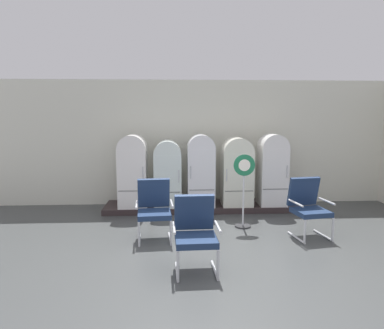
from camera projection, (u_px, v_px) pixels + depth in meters
name	position (u px, v px, depth m)	size (l,w,h in m)	color
ground	(219.00, 264.00, 5.33)	(12.00, 10.00, 0.05)	#3D4040
back_wall	(201.00, 142.00, 8.73)	(11.76, 0.12, 3.04)	silver
display_plinth	(202.00, 206.00, 8.31)	(4.53, 0.95, 0.13)	#312627
refrigerator_0	(133.00, 168.00, 8.00)	(0.63, 0.71, 1.63)	white
refrigerator_1	(168.00, 171.00, 8.04)	(0.61, 0.68, 1.50)	silver
refrigerator_2	(201.00, 168.00, 8.04)	(0.61, 0.62, 1.63)	white
refrigerator_3	(237.00, 169.00, 8.11)	(0.69, 0.68, 1.57)	silver
refrigerator_4	(272.00, 167.00, 8.12)	(0.62, 0.61, 1.64)	white
armchair_left	(154.00, 207.00, 6.28)	(0.69, 0.73, 1.07)	silver
armchair_right	(308.00, 205.00, 6.42)	(0.72, 0.76, 1.07)	silver
armchair_center	(195.00, 230.00, 5.02)	(0.67, 0.70, 1.07)	silver
sign_stand	(244.00, 194.00, 6.90)	(0.42, 0.32, 1.45)	#2D2D30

